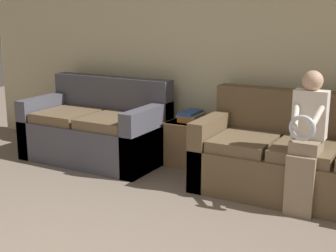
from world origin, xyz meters
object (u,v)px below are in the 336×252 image
Objects in this scene: couch_side at (97,131)px; side_shelf at (190,143)px; couch_main at (308,162)px; book_stack at (191,116)px; child_left_seated at (307,136)px.

couch_side reaches higher than side_shelf.
couch_main reaches higher than book_stack.
couch_main is 0.52m from child_left_seated.
child_left_seated is (2.51, -0.35, 0.34)m from couch_side.
couch_main is at bearing 0.85° from couch_side.
child_left_seated is (0.05, -0.38, 0.35)m from couch_main.
child_left_seated is 2.41× the size of side_shelf.
side_shelf is at bearing 155.28° from child_left_seated.
child_left_seated reaches higher than couch_main.
side_shelf is 0.31m from book_stack.
couch_main is 1.44m from book_stack.
couch_main is 2.47m from couch_side.
book_stack reaches higher than side_shelf.
couch_side is 2.56m from child_left_seated.
couch_side is 5.15× the size of book_stack.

